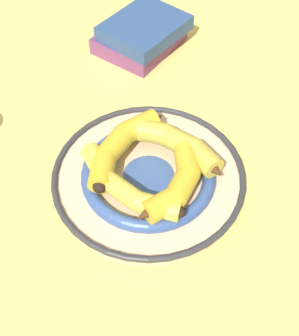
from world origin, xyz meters
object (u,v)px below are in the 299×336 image
object	(u,v)px
decorative_bowl	(150,177)
banana_d	(121,145)
banana_c	(179,144)
banana_b	(177,185)
banana_a	(123,185)
book_stack	(142,34)

from	to	relation	value
decorative_bowl	banana_d	world-z (taller)	banana_d
banana_c	banana_b	bearing A→B (deg)	119.17
banana_a	book_stack	size ratio (longest dim) A/B	0.88
banana_a	banana_d	xyz separation A→B (m)	(0.08, -0.02, 0.00)
banana_b	banana_c	size ratio (longest dim) A/B	0.86
banana_b	banana_d	xyz separation A→B (m)	(0.11, 0.05, 0.00)
decorative_bowl	book_stack	world-z (taller)	book_stack
banana_b	banana_c	bearing A→B (deg)	20.93
banana_a	book_stack	xyz separation A→B (m)	(0.38, -0.18, -0.02)
banana_b	book_stack	size ratio (longest dim) A/B	0.65
decorative_bowl	banana_d	xyz separation A→B (m)	(0.05, 0.03, 0.04)
banana_a	banana_b	xyz separation A→B (m)	(-0.03, -0.08, 0.00)
decorative_bowl	banana_c	world-z (taller)	banana_c
banana_c	banana_a	bearing A→B (deg)	76.70
banana_d	decorative_bowl	bearing A→B (deg)	82.80
banana_b	banana_d	size ratio (longest dim) A/B	0.83
banana_b	book_stack	bearing A→B (deg)	34.02
banana_b	book_stack	xyz separation A→B (m)	(0.41, -0.11, -0.02)
banana_d	book_stack	bearing A→B (deg)	-154.65
decorative_bowl	banana_b	bearing A→B (deg)	-159.26
banana_a	banana_b	size ratio (longest dim) A/B	1.36
banana_a	banana_d	world-z (taller)	banana_d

